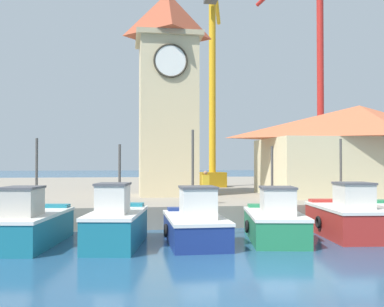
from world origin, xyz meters
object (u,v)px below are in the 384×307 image
at_px(fishing_boat_center, 347,218).
at_px(dock_worker_near_tower, 206,187).
at_px(port_crane_far, 319,93).
at_px(fishing_boat_far_left, 30,225).
at_px(fishing_boat_mid_left, 275,222).
at_px(fishing_boat_left_outer, 116,224).
at_px(fishing_boat_left_inner, 195,224).
at_px(clock_tower, 168,88).
at_px(warehouse_right, 360,149).
at_px(port_crane_near, 213,102).

bearing_deg(fishing_boat_center, dock_worker_near_tower, 141.12).
relative_size(port_crane_far, dock_worker_near_tower, 12.40).
xyz_separation_m(fishing_boat_far_left, port_crane_far, (19.29, 17.94, 8.02)).
height_order(fishing_boat_far_left, fishing_boat_mid_left, fishing_boat_far_left).
xyz_separation_m(fishing_boat_left_outer, fishing_boat_left_inner, (2.94, 0.15, -0.09)).
relative_size(fishing_boat_mid_left, port_crane_far, 0.24).
relative_size(fishing_boat_far_left, fishing_boat_mid_left, 1.04).
xyz_separation_m(clock_tower, dock_worker_near_tower, (1.32, -5.90, -5.77)).
xyz_separation_m(fishing_boat_far_left, fishing_boat_mid_left, (9.30, -0.25, -0.04)).
bearing_deg(fishing_boat_left_inner, fishing_boat_left_outer, -177.14).
bearing_deg(fishing_boat_left_outer, fishing_boat_center, 4.11).
bearing_deg(warehouse_right, fishing_boat_left_outer, -147.03).
bearing_deg(clock_tower, port_crane_near, 62.84).
xyz_separation_m(fishing_boat_left_outer, clock_tower, (2.85, 10.74, 6.84)).
relative_size(warehouse_right, port_crane_near, 0.66).
height_order(fishing_boat_mid_left, port_crane_far, port_crane_far).
bearing_deg(port_crane_far, port_crane_near, 173.72).
bearing_deg(fishing_boat_left_inner, fishing_boat_far_left, 176.06).
relative_size(fishing_boat_mid_left, fishing_boat_center, 1.03).
height_order(fishing_boat_left_outer, port_crane_near, port_crane_near).
height_order(fishing_boat_mid_left, clock_tower, clock_tower).
relative_size(fishing_boat_far_left, fishing_boat_center, 1.07).
bearing_deg(fishing_boat_left_inner, fishing_boat_mid_left, 3.07).
distance_m(fishing_boat_center, clock_tower, 13.80).
relative_size(fishing_boat_mid_left, port_crane_near, 0.26).
relative_size(fishing_boat_center, port_crane_far, 0.23).
bearing_deg(fishing_boat_left_outer, port_crane_near, 69.37).
distance_m(fishing_boat_mid_left, port_crane_near, 20.55).
xyz_separation_m(warehouse_right, dock_worker_near_tower, (-10.68, -4.80, -2.02)).
distance_m(fishing_boat_center, port_crane_near, 20.26).
bearing_deg(fishing_boat_mid_left, fishing_boat_center, 6.28).
height_order(fishing_boat_left_inner, clock_tower, clock_tower).
distance_m(fishing_boat_left_inner, port_crane_near, 21.13).
xyz_separation_m(fishing_boat_left_outer, port_crane_near, (7.33, 19.48, 7.23)).
xyz_separation_m(fishing_boat_far_left, fishing_boat_left_outer, (3.17, -0.57, 0.05)).
distance_m(fishing_boat_left_inner, warehouse_right, 15.56).
bearing_deg(fishing_boat_left_outer, fishing_boat_far_left, 169.84).
bearing_deg(fishing_boat_left_inner, clock_tower, 90.49).
relative_size(fishing_boat_left_outer, warehouse_right, 0.37).
bearing_deg(dock_worker_near_tower, clock_tower, 102.62).
height_order(clock_tower, port_crane_near, port_crane_near).
relative_size(fishing_boat_far_left, port_crane_far, 0.25).
bearing_deg(port_crane_far, fishing_boat_center, -110.84).
relative_size(fishing_boat_left_outer, fishing_boat_center, 0.96).
distance_m(port_crane_near, port_crane_far, 8.88).
distance_m(clock_tower, dock_worker_near_tower, 8.36).
bearing_deg(fishing_boat_center, fishing_boat_mid_left, -173.72).
bearing_deg(fishing_boat_far_left, fishing_boat_mid_left, -1.53).
bearing_deg(fishing_boat_mid_left, fishing_boat_far_left, 178.47).
xyz_separation_m(fishing_boat_far_left, fishing_boat_center, (12.50, 0.10, 0.03)).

